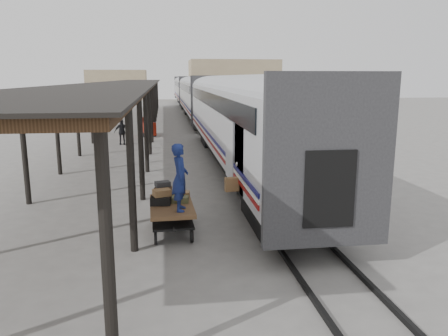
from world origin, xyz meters
name	(u,v)px	position (x,y,z in m)	size (l,w,h in m)	color
ground	(182,224)	(0.00, 0.00, 0.00)	(160.00, 160.00, 0.00)	slate
train	(198,95)	(3.19, 33.79, 2.69)	(3.45, 76.01, 4.01)	silver
canopy	(127,84)	(-3.40, 24.00, 4.00)	(4.90, 64.30, 4.15)	#422B19
rails	(198,119)	(3.20, 34.00, 0.06)	(1.54, 150.00, 0.12)	black
building_far	(233,80)	(14.00, 78.00, 4.00)	(18.00, 10.00, 8.00)	tan
building_left	(117,85)	(-10.00, 82.00, 3.00)	(12.00, 8.00, 6.00)	tan
baggage_cart	(172,211)	(-0.33, -0.65, 0.65)	(1.33, 2.44, 0.86)	brown
suitcase_stack	(167,195)	(-0.46, -0.33, 1.05)	(1.22, 1.13, 0.57)	#313234
luggage_tug	(147,128)	(-1.82, 21.50, 0.66)	(1.43, 1.85, 1.44)	maroon
porter	(180,177)	(-0.08, -1.30, 1.81)	(0.69, 0.45, 1.90)	navy
pedestrian	(122,132)	(-3.33, 17.06, 0.88)	(1.04, 0.43, 1.77)	black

